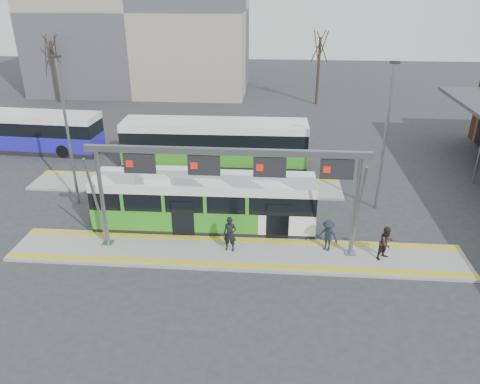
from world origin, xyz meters
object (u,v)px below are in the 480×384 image
Objects in this scene: passenger_c at (328,235)px; hero_bus at (204,203)px; gantry at (229,171)px; passenger_a at (230,234)px; passenger_b at (386,243)px.

hero_bus is at bearing -170.29° from passenger_c.
gantry is 7.34× the size of passenger_a.
passenger_b is 2.72m from passenger_c.
passenger_a reaches higher than passenger_c.
gantry reaches higher than passenger_a.
gantry reaches higher than passenger_c.
passenger_c is (6.34, -2.09, -0.50)m from hero_bus.
hero_bus is 2.99m from passenger_a.
passenger_a is 1.10× the size of passenger_c.
gantry reaches higher than hero_bus.
gantry is at bearing 141.43° from passenger_b.
passenger_a is at bearing 142.18° from passenger_b.
passenger_a is at bearing -147.41° from passenger_c.
passenger_a is at bearing -57.46° from hero_bus.
passenger_b is 1.03× the size of passenger_c.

